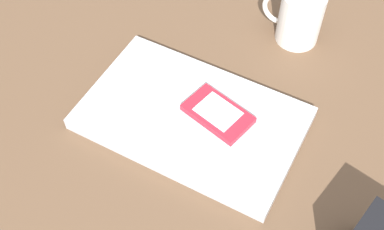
# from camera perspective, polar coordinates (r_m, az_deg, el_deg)

# --- Properties ---
(desk_surface) EXTENTS (1.20, 0.80, 0.03)m
(desk_surface) POSITION_cam_1_polar(r_m,az_deg,el_deg) (0.81, 5.71, -1.03)
(desk_surface) COLOR brown
(desk_surface) RESTS_ON ground
(laptop_closed) EXTENTS (0.35, 0.22, 0.02)m
(laptop_closed) POSITION_cam_1_polar(r_m,az_deg,el_deg) (0.78, 0.00, -0.37)
(laptop_closed) COLOR #B7BABC
(laptop_closed) RESTS_ON desk_surface
(cell_phone_on_laptop) EXTENTS (0.11, 0.08, 0.01)m
(cell_phone_on_laptop) POSITION_cam_1_polar(r_m,az_deg,el_deg) (0.77, 3.00, 0.17)
(cell_phone_on_laptop) COLOR red
(cell_phone_on_laptop) RESTS_ON laptop_closed
(coffee_mug) EXTENTS (0.11, 0.08, 0.10)m
(coffee_mug) POSITION_cam_1_polar(r_m,az_deg,el_deg) (0.90, 12.31, 10.98)
(coffee_mug) COLOR silver
(coffee_mug) RESTS_ON desk_surface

